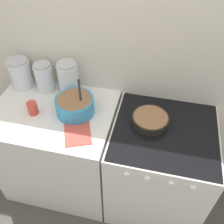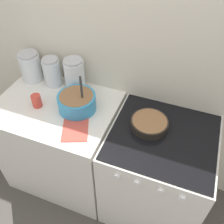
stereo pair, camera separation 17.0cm
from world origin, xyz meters
The scene contains 11 objects.
ground_plane centered at (0.00, 0.00, 0.00)m, with size 12.00×12.00×0.00m, color #4C4742.
wall_back centered at (0.00, 0.69, 1.20)m, with size 4.78×0.05×2.40m.
countertop_cabinet centered at (-0.44, 0.33, 0.44)m, with size 0.89×0.67×0.88m.
stove centered at (0.37, 0.33, 0.44)m, with size 0.71×0.69×0.88m.
mixing_bowl centered at (-0.27, 0.37, 0.95)m, with size 0.27×0.27×0.29m.
baking_pan centered at (0.26, 0.38, 0.91)m, with size 0.25×0.25×0.06m.
storage_jar_left centered at (-0.77, 0.57, 0.98)m, with size 0.17×0.17×0.23m.
storage_jar_middle centered at (-0.58, 0.57, 0.98)m, with size 0.14×0.14×0.23m.
storage_jar_right centered at (-0.38, 0.57, 0.99)m, with size 0.15×0.15×0.27m.
tin_can centered at (-0.55, 0.29, 0.93)m, with size 0.07×0.07×0.10m.
recipe_page centered at (-0.20, 0.20, 0.88)m, with size 0.26×0.31×0.01m.
Camera 2 is at (0.44, -0.77, 2.11)m, focal length 40.00 mm.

